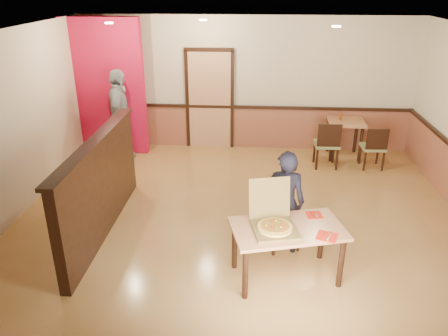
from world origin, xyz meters
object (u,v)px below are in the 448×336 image
object	(u,v)px
side_table	(345,129)
pizza_box	(274,223)
diner	(285,202)
side_chair_right	(374,146)
condiment	(340,117)
main_table	(287,235)
diner_chair	(280,213)
side_chair_left	(327,143)
passerby	(120,117)

from	to	relation	value
side_table	pizza_box	bearing A→B (deg)	-110.96
diner	side_chair_right	bearing A→B (deg)	-117.83
condiment	diner	bearing A→B (deg)	-110.17
condiment	side_chair_right	bearing A→B (deg)	-49.31
main_table	side_chair_right	size ratio (longest dim) A/B	1.72
diner_chair	side_chair_left	bearing A→B (deg)	48.06
pizza_box	side_table	bearing A→B (deg)	56.36
diner_chair	side_chair_right	xyz separation A→B (m)	(1.94, 2.81, -0.02)
side_chair_left	condiment	size ratio (longest dim) A/B	7.15
side_chair_right	pizza_box	distance (m)	4.16
pizza_box	passerby	bearing A→B (deg)	116.11
side_chair_left	passerby	world-z (taller)	passerby
diner_chair	pizza_box	distance (m)	0.85
side_chair_right	side_table	size ratio (longest dim) A/B	1.10
passerby	pizza_box	xyz separation A→B (m)	(2.94, -3.66, -0.15)
diner_chair	side_chair_left	distance (m)	2.99
diner_chair	side_chair_right	distance (m)	3.41
main_table	diner	world-z (taller)	diner
passerby	pizza_box	world-z (taller)	passerby
diner_chair	passerby	distance (m)	4.22
main_table	diner	distance (m)	0.62
side_chair_right	condiment	distance (m)	0.96
condiment	passerby	bearing A→B (deg)	-172.20
side_chair_right	diner	bearing A→B (deg)	54.08
main_table	side_chair_right	world-z (taller)	side_chair_right
main_table	side_chair_left	distance (m)	3.69
side_table	diner	distance (m)	3.84
side_table	pizza_box	distance (m)	4.51
diner	side_table	bearing A→B (deg)	-107.12
main_table	passerby	size ratio (longest dim) A/B	0.79
side_chair_right	diner	size ratio (longest dim) A/B	0.59
side_table	diner	bearing A→B (deg)	-112.10
diner	passerby	bearing A→B (deg)	-39.07
main_table	passerby	xyz separation A→B (m)	(-3.11, 3.62, 0.33)
side_table	condiment	size ratio (longest dim) A/B	5.94
passerby	diner	bearing A→B (deg)	-143.17
condiment	side_table	bearing A→B (deg)	-23.46
main_table	pizza_box	xyz separation A→B (m)	(-0.17, -0.04, 0.18)
side_table	passerby	xyz separation A→B (m)	(-4.55, -0.56, 0.33)
passerby	condiment	bearing A→B (deg)	-91.32
main_table	side_chair_right	distance (m)	4.03
main_table	condiment	xyz separation A→B (m)	(1.32, 4.22, 0.24)
pizza_box	condiment	xyz separation A→B (m)	(1.49, 4.26, 0.06)
side_chair_left	diner	bearing A→B (deg)	70.23
pizza_box	diner	bearing A→B (deg)	62.86
main_table	side_chair_left	bearing A→B (deg)	59.68
diner	condiment	size ratio (longest dim) A/B	11.09
side_chair_left	side_chair_right	world-z (taller)	side_chair_left
side_chair_left	pizza_box	xyz separation A→B (m)	(-1.16, -3.59, 0.27)
side_table	pizza_box	xyz separation A→B (m)	(-1.61, -4.21, 0.18)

